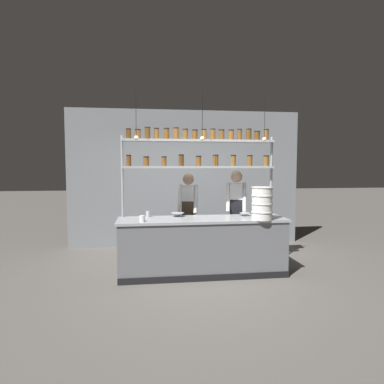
% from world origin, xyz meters
% --- Properties ---
extents(ground_plane, '(40.00, 40.00, 0.00)m').
position_xyz_m(ground_plane, '(0.00, 0.00, 0.00)').
color(ground_plane, '#5B5651').
extents(back_wall, '(5.12, 0.12, 2.98)m').
position_xyz_m(back_wall, '(0.00, 2.15, 1.49)').
color(back_wall, gray).
rests_on(back_wall, ground_plane).
extents(prep_counter, '(2.72, 0.76, 0.92)m').
position_xyz_m(prep_counter, '(0.00, -0.00, 0.46)').
color(prep_counter, slate).
rests_on(prep_counter, ground_plane).
extents(spice_shelf_unit, '(2.61, 0.28, 2.41)m').
position_xyz_m(spice_shelf_unit, '(0.01, 0.33, 1.96)').
color(spice_shelf_unit, '#999BA0').
rests_on(spice_shelf_unit, ground_plane).
extents(chef_left, '(0.41, 0.34, 1.63)m').
position_xyz_m(chef_left, '(-0.13, 0.78, 0.93)').
color(chef_left, black).
rests_on(chef_left, ground_plane).
extents(chef_center, '(0.41, 0.34, 1.68)m').
position_xyz_m(chef_center, '(0.73, 0.61, 0.97)').
color(chef_center, black).
rests_on(chef_center, ground_plane).
extents(container_stack, '(0.34, 0.34, 0.52)m').
position_xyz_m(container_stack, '(0.91, -0.28, 1.18)').
color(container_stack, white).
rests_on(container_stack, prep_counter).
extents(prep_bowl_near_left, '(0.19, 0.19, 0.05)m').
position_xyz_m(prep_bowl_near_left, '(0.76, 0.16, 0.94)').
color(prep_bowl_near_left, '#B2B7BC').
rests_on(prep_bowl_near_left, prep_counter).
extents(prep_bowl_center_front, '(0.22, 0.22, 0.06)m').
position_xyz_m(prep_bowl_center_front, '(-0.38, 0.25, 0.95)').
color(prep_bowl_center_front, '#B2B7BC').
rests_on(prep_bowl_center_front, prep_counter).
extents(serving_cup_front, '(0.07, 0.07, 0.10)m').
position_xyz_m(serving_cup_front, '(-0.87, 0.24, 0.97)').
color(serving_cup_front, '#B2B7BC').
rests_on(serving_cup_front, prep_counter).
extents(serving_cup_by_board, '(0.08, 0.08, 0.10)m').
position_xyz_m(serving_cup_by_board, '(-0.96, -0.24, 0.97)').
color(serving_cup_by_board, silver).
rests_on(serving_cup_by_board, prep_counter).
extents(pendant_light_row, '(2.14, 0.07, 0.77)m').
position_xyz_m(pendant_light_row, '(-0.00, 0.00, 2.24)').
color(pendant_light_row, black).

